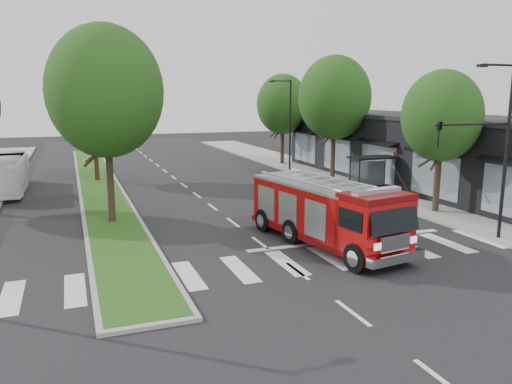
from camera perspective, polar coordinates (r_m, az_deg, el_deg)
ground at (r=22.86m, az=0.46°, el=-5.84°), size 140.00×140.00×0.00m
sidewalk_right at (r=37.18m, az=13.04°, el=0.51°), size 5.00×80.00×0.15m
median at (r=39.03m, az=-17.51°, el=0.77°), size 3.00×50.00×0.15m
storefront_row at (r=39.50m, az=18.66°, el=4.37°), size 8.00×30.00×5.00m
bus_shelter at (r=34.65m, az=13.06°, el=3.06°), size 3.20×1.60×2.61m
tree_right_near at (r=29.64m, az=20.45°, el=8.13°), size 4.40×4.40×8.05m
tree_right_mid at (r=39.50m, az=8.97°, el=10.61°), size 5.60×5.60×9.72m
tree_right_far at (r=48.47m, az=3.06°, el=9.97°), size 5.00×5.00×8.73m
tree_median_near at (r=26.51m, az=-16.84°, el=10.93°), size 5.80×5.80×10.16m
tree_median_far at (r=40.49m, az=-18.20°, el=10.21°), size 5.60×5.60×9.72m
streetlight_right_near at (r=24.40m, az=25.38°, el=5.34°), size 4.08×0.22×8.00m
streetlight_right_far at (r=44.39m, az=3.75°, el=8.13°), size 2.11×0.20×8.00m
fire_engine at (r=22.40m, az=7.97°, el=-2.40°), size 4.07×9.18×3.07m
city_bus at (r=38.70m, az=-26.48°, el=1.84°), size 2.14×9.13×2.54m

